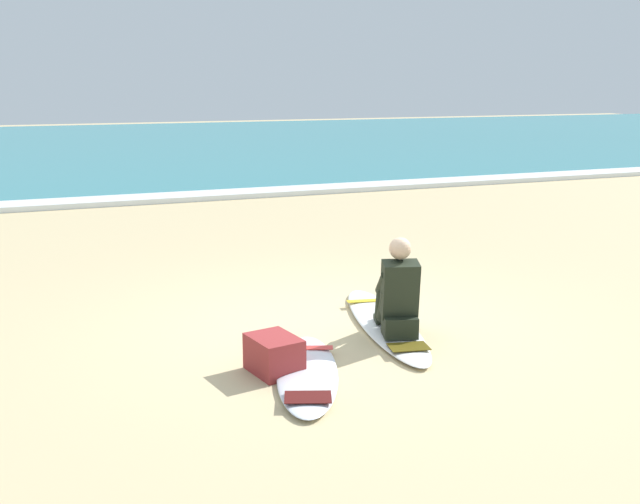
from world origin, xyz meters
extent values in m
plane|color=#CCB584|center=(0.00, 0.00, 0.00)|extent=(80.00, 80.00, 0.00)
cube|color=teal|center=(0.00, 22.72, 0.05)|extent=(80.00, 28.00, 0.10)
cube|color=white|center=(0.00, 9.02, 0.06)|extent=(80.00, 0.90, 0.11)
ellipsoid|color=white|center=(0.47, -0.18, 0.04)|extent=(1.00, 2.58, 0.07)
cube|color=gold|center=(0.61, 0.51, 0.07)|extent=(0.49, 0.19, 0.01)
cube|color=#4C400C|center=(0.32, -0.97, 0.07)|extent=(0.40, 0.31, 0.01)
cube|color=black|center=(0.37, -0.68, 0.18)|extent=(0.38, 0.34, 0.20)
cylinder|color=black|center=(0.33, -0.48, 0.33)|extent=(0.26, 0.43, 0.43)
cylinder|color=black|center=(0.38, -0.28, 0.30)|extent=(0.19, 0.28, 0.42)
cube|color=black|center=(0.40, -0.21, 0.10)|extent=(0.16, 0.24, 0.05)
cylinder|color=black|center=(0.52, -0.54, 0.33)|extent=(0.26, 0.43, 0.43)
cylinder|color=black|center=(0.60, -0.34, 0.30)|extent=(0.19, 0.28, 0.42)
cube|color=black|center=(0.63, -0.28, 0.10)|extent=(0.16, 0.24, 0.05)
cube|color=black|center=(0.39, -0.64, 0.53)|extent=(0.41, 0.38, 0.57)
sphere|color=beige|center=(0.40, -0.62, 0.92)|extent=(0.21, 0.21, 0.21)
cylinder|color=black|center=(0.30, -0.46, 0.55)|extent=(0.20, 0.40, 0.31)
cylinder|color=black|center=(0.56, -0.54, 0.55)|extent=(0.20, 0.40, 0.31)
ellipsoid|color=silver|center=(-0.74, -1.14, 0.04)|extent=(1.13, 1.91, 0.07)
cube|color=red|center=(-0.56, -0.65, 0.07)|extent=(0.48, 0.26, 0.01)
cube|color=#4A1311|center=(-0.94, -1.69, 0.07)|extent=(0.42, 0.35, 0.01)
cube|color=maroon|center=(-0.97, -0.93, 0.16)|extent=(0.44, 0.54, 0.32)
camera|label=1|loc=(-2.87, -6.76, 2.45)|focal=42.41mm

